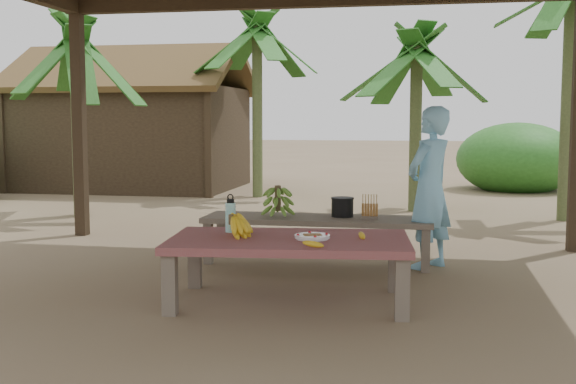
% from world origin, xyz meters
% --- Properties ---
extents(ground, '(80.00, 80.00, 0.00)m').
position_xyz_m(ground, '(0.00, 0.00, 0.00)').
color(ground, brown).
rests_on(ground, ground).
extents(work_table, '(1.90, 1.19, 0.50)m').
position_xyz_m(work_table, '(0.25, -0.38, 0.43)').
color(work_table, brown).
rests_on(work_table, ground).
extents(bench, '(2.20, 0.60, 0.45)m').
position_xyz_m(bench, '(0.24, 1.15, 0.39)').
color(bench, brown).
rests_on(bench, ground).
extents(ripe_banana_bunch, '(0.38, 0.36, 0.19)m').
position_xyz_m(ripe_banana_bunch, '(-0.20, -0.40, 0.59)').
color(ripe_banana_bunch, yellow).
rests_on(ripe_banana_bunch, work_table).
extents(plate, '(0.27, 0.27, 0.04)m').
position_xyz_m(plate, '(0.43, -0.40, 0.52)').
color(plate, white).
rests_on(plate, work_table).
extents(loose_banana_front, '(0.16, 0.06, 0.04)m').
position_xyz_m(loose_banana_front, '(0.49, -0.74, 0.52)').
color(loose_banana_front, yellow).
rests_on(loose_banana_front, work_table).
extents(loose_banana_side, '(0.09, 0.15, 0.04)m').
position_xyz_m(loose_banana_side, '(0.79, -0.30, 0.52)').
color(loose_banana_side, yellow).
rests_on(loose_banana_side, work_table).
extents(water_flask, '(0.08, 0.08, 0.30)m').
position_xyz_m(water_flask, '(-0.26, -0.19, 0.63)').
color(water_flask, '#43D3C9').
rests_on(water_flask, work_table).
extents(green_banana_stalk, '(0.28, 0.28, 0.31)m').
position_xyz_m(green_banana_stalk, '(-0.16, 1.15, 0.61)').
color(green_banana_stalk, '#598C2D').
rests_on(green_banana_stalk, bench).
extents(cooking_pot, '(0.21, 0.21, 0.18)m').
position_xyz_m(cooking_pot, '(0.47, 1.23, 0.54)').
color(cooking_pot, black).
rests_on(cooking_pot, bench).
extents(skewer_rack, '(0.18, 0.08, 0.24)m').
position_xyz_m(skewer_rack, '(0.74, 1.10, 0.57)').
color(skewer_rack, '#A57F47').
rests_on(skewer_rack, bench).
extents(woman, '(0.61, 0.66, 1.51)m').
position_xyz_m(woman, '(1.29, 1.13, 0.76)').
color(woman, '#76BAE0').
rests_on(woman, ground).
extents(hut, '(4.40, 3.43, 2.85)m').
position_xyz_m(hut, '(-4.50, 8.00, 1.10)').
color(hut, black).
rests_on(hut, ground).
extents(banana_plant_ne, '(1.80, 1.80, 3.44)m').
position_xyz_m(banana_plant_ne, '(3.12, 4.69, 2.95)').
color(banana_plant_ne, '#596638').
rests_on(banana_plant_ne, ground).
extents(banana_plant_n, '(1.80, 1.80, 2.67)m').
position_xyz_m(banana_plant_n, '(1.09, 5.34, 2.19)').
color(banana_plant_n, '#596638').
rests_on(banana_plant_n, ground).
extents(banana_plant_nw, '(1.80, 1.80, 3.21)m').
position_xyz_m(banana_plant_nw, '(-1.69, 6.80, 2.72)').
color(banana_plant_nw, '#596638').
rests_on(banana_plant_nw, ground).
extents(banana_plant_w, '(1.80, 1.80, 2.69)m').
position_xyz_m(banana_plant_w, '(-3.61, 3.85, 2.21)').
color(banana_plant_w, '#596638').
rests_on(banana_plant_w, ground).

